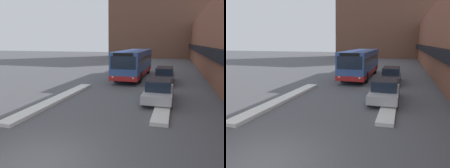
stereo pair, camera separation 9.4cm
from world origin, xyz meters
The scene contains 7 objects.
ground_plane centered at (0.00, 0.00, 0.00)m, with size 160.00×160.00×0.00m, color #515156.
building_backdrop_far centered at (0.00, 53.88, 8.69)m, with size 26.00×8.00×17.39m.
snow_bank_left centered at (-3.60, 7.40, 0.10)m, with size 0.90×10.28×0.20m.
snow_bank_right centered at (3.60, 8.18, 0.10)m, with size 0.90×7.50×0.20m.
city_bus centered at (-0.36, 19.10, 1.70)m, with size 2.72×11.41×3.09m.
parked_car_front centered at (3.20, 9.34, 0.76)m, with size 1.90×4.67×1.50m.
parked_car_middle centered at (3.20, 16.63, 0.76)m, with size 1.88×4.89×1.54m.
Camera 2 is at (4.31, -5.70, 4.03)m, focal length 35.00 mm.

